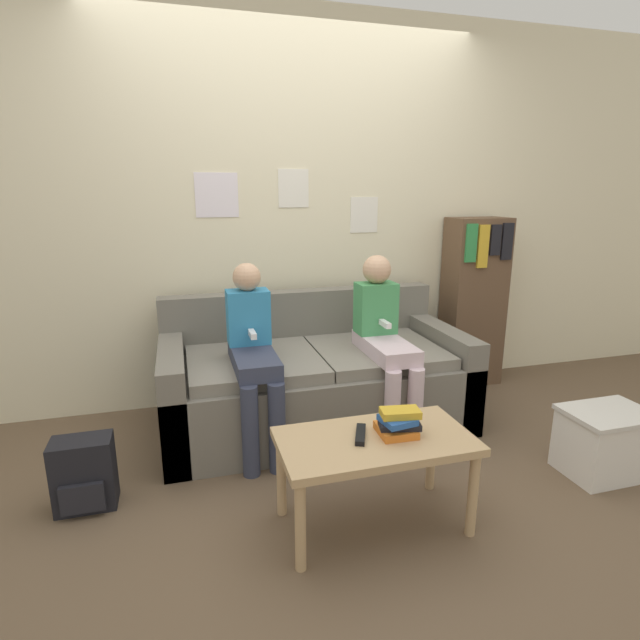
# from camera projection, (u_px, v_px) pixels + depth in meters

# --- Properties ---
(ground_plane) EXTENTS (10.00, 10.00, 0.00)m
(ground_plane) POSITION_uv_depth(u_px,v_px,m) (342.00, 466.00, 2.71)
(ground_plane) COLOR brown
(wall_back) EXTENTS (8.00, 0.06, 2.60)m
(wall_back) POSITION_uv_depth(u_px,v_px,m) (293.00, 213.00, 3.41)
(wall_back) COLOR beige
(wall_back) RESTS_ON ground_plane
(couch) EXTENTS (1.85, 0.90, 0.80)m
(couch) POSITION_uv_depth(u_px,v_px,m) (314.00, 381.00, 3.16)
(couch) COLOR #6B665B
(couch) RESTS_ON ground_plane
(coffee_table) EXTENTS (0.84, 0.45, 0.43)m
(coffee_table) POSITION_uv_depth(u_px,v_px,m) (375.00, 449.00, 2.15)
(coffee_table) COLOR tan
(coffee_table) RESTS_ON ground_plane
(person_left) EXTENTS (0.24, 0.60, 1.06)m
(person_left) POSITION_uv_depth(u_px,v_px,m) (253.00, 349.00, 2.77)
(person_left) COLOR #33384C
(person_left) RESTS_ON ground_plane
(person_right) EXTENTS (0.24, 0.60, 1.07)m
(person_right) POSITION_uv_depth(u_px,v_px,m) (385.00, 336.00, 2.98)
(person_right) COLOR silver
(person_right) RESTS_ON ground_plane
(tv_remote) EXTENTS (0.10, 0.17, 0.02)m
(tv_remote) POSITION_uv_depth(u_px,v_px,m) (361.00, 434.00, 2.14)
(tv_remote) COLOR black
(tv_remote) RESTS_ON coffee_table
(book_stack) EXTENTS (0.19, 0.17, 0.12)m
(book_stack) POSITION_uv_depth(u_px,v_px,m) (398.00, 423.00, 2.15)
(book_stack) COLOR orange
(book_stack) RESTS_ON coffee_table
(bookshelf) EXTENTS (0.43, 0.29, 1.26)m
(bookshelf) POSITION_uv_depth(u_px,v_px,m) (473.00, 302.00, 3.77)
(bookshelf) COLOR brown
(bookshelf) RESTS_ON ground_plane
(storage_box) EXTENTS (0.44, 0.32, 0.35)m
(storage_box) POSITION_uv_depth(u_px,v_px,m) (605.00, 442.00, 2.61)
(storage_box) COLOR silver
(storage_box) RESTS_ON ground_plane
(backpack) EXTENTS (0.27, 0.19, 0.34)m
(backpack) POSITION_uv_depth(u_px,v_px,m) (84.00, 475.00, 2.32)
(backpack) COLOR black
(backpack) RESTS_ON ground_plane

